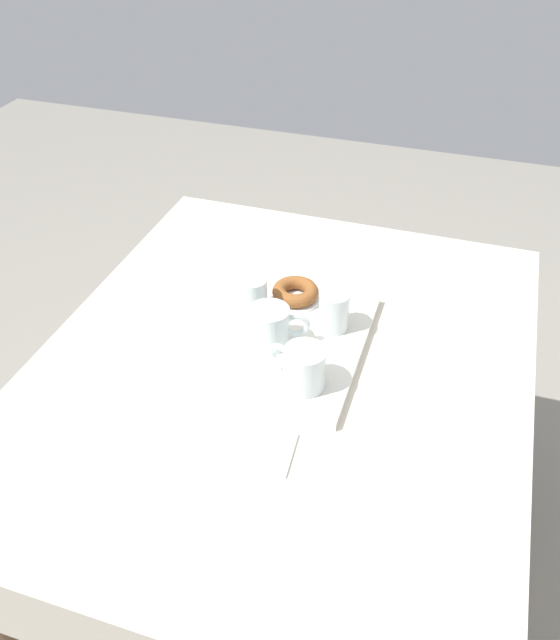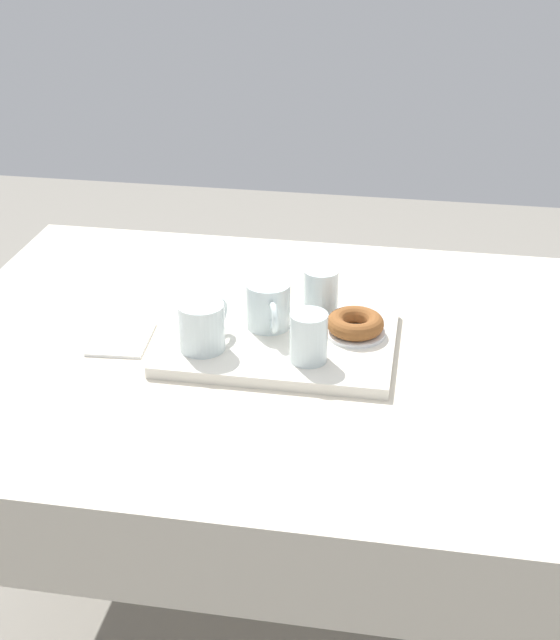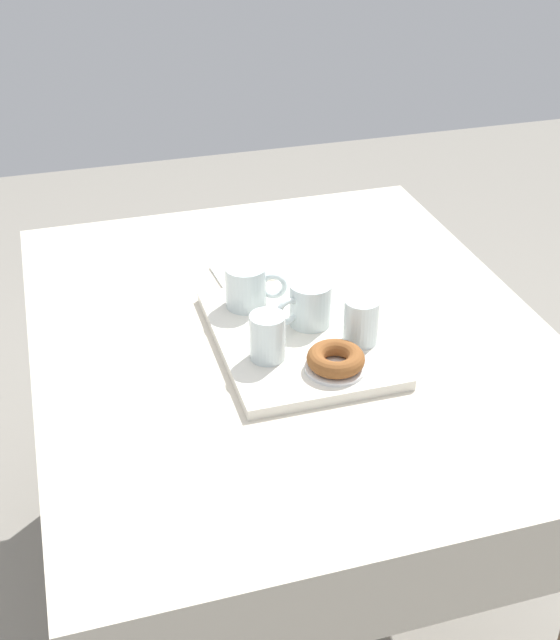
{
  "view_description": "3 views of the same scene",
  "coord_description": "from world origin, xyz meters",
  "px_view_note": "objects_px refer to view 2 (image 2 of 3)",
  "views": [
    {
      "loc": [
        1.0,
        0.32,
        1.7
      ],
      "look_at": [
        -0.09,
        -0.03,
        0.81
      ],
      "focal_mm": 37.32,
      "sensor_mm": 36.0,
      "label": 1
    },
    {
      "loc": [
        -0.3,
        1.45,
        1.6
      ],
      "look_at": [
        -0.05,
        -0.03,
        0.81
      ],
      "focal_mm": 50.59,
      "sensor_mm": 36.0,
      "label": 2
    },
    {
      "loc": [
        -1.36,
        0.42,
        1.68
      ],
      "look_at": [
        -0.04,
        0.03,
        0.83
      ],
      "focal_mm": 46.95,
      "sensor_mm": 36.0,
      "label": 3
    }
  ],
  "objects_px": {
    "dining_table": "(253,391)",
    "water_glass_near": "(321,294)",
    "tea_mug_left": "(268,307)",
    "tea_mug_right": "(202,327)",
    "donut_plate_left": "(355,333)",
    "paper_napkin": "(121,339)",
    "serving_tray": "(280,342)",
    "sugar_donut_left": "(355,323)",
    "water_glass_far": "(309,340)"
  },
  "relations": [
    {
      "from": "dining_table",
      "to": "water_glass_near",
      "type": "xyz_separation_m",
      "value": [
        -0.11,
        -0.11,
        0.17
      ]
    },
    {
      "from": "tea_mug_left",
      "to": "tea_mug_right",
      "type": "distance_m",
      "value": 0.14
    },
    {
      "from": "tea_mug_left",
      "to": "donut_plate_left",
      "type": "relative_size",
      "value": 1.1
    },
    {
      "from": "water_glass_near",
      "to": "donut_plate_left",
      "type": "relative_size",
      "value": 0.8
    },
    {
      "from": "paper_napkin",
      "to": "serving_tray",
      "type": "bearing_deg",
      "value": -174.94
    },
    {
      "from": "donut_plate_left",
      "to": "sugar_donut_left",
      "type": "distance_m",
      "value": 0.02
    },
    {
      "from": "water_glass_far",
      "to": "donut_plate_left",
      "type": "relative_size",
      "value": 0.8
    },
    {
      "from": "dining_table",
      "to": "paper_napkin",
      "type": "height_order",
      "value": "paper_napkin"
    },
    {
      "from": "water_glass_far",
      "to": "paper_napkin",
      "type": "xyz_separation_m",
      "value": [
        0.36,
        -0.05,
        -0.06
      ]
    },
    {
      "from": "water_glass_near",
      "to": "donut_plate_left",
      "type": "distance_m",
      "value": 0.11
    },
    {
      "from": "dining_table",
      "to": "tea_mug_right",
      "type": "xyz_separation_m",
      "value": [
        0.08,
        0.07,
        0.17
      ]
    },
    {
      "from": "water_glass_near",
      "to": "dining_table",
      "type": "bearing_deg",
      "value": 43.09
    },
    {
      "from": "dining_table",
      "to": "donut_plate_left",
      "type": "bearing_deg",
      "value": -171.21
    },
    {
      "from": "tea_mug_right",
      "to": "water_glass_near",
      "type": "distance_m",
      "value": 0.26
    },
    {
      "from": "serving_tray",
      "to": "water_glass_near",
      "type": "distance_m",
      "value": 0.14
    },
    {
      "from": "donut_plate_left",
      "to": "sugar_donut_left",
      "type": "bearing_deg",
      "value": -90.0
    },
    {
      "from": "water_glass_near",
      "to": "sugar_donut_left",
      "type": "relative_size",
      "value": 0.85
    },
    {
      "from": "tea_mug_right",
      "to": "tea_mug_left",
      "type": "bearing_deg",
      "value": -135.34
    },
    {
      "from": "donut_plate_left",
      "to": "paper_napkin",
      "type": "bearing_deg",
      "value": 7.66
    },
    {
      "from": "water_glass_near",
      "to": "sugar_donut_left",
      "type": "height_order",
      "value": "water_glass_near"
    },
    {
      "from": "tea_mug_right",
      "to": "sugar_donut_left",
      "type": "distance_m",
      "value": 0.28
    },
    {
      "from": "donut_plate_left",
      "to": "paper_napkin",
      "type": "relative_size",
      "value": 0.83
    },
    {
      "from": "tea_mug_left",
      "to": "tea_mug_right",
      "type": "relative_size",
      "value": 0.99
    },
    {
      "from": "tea_mug_left",
      "to": "water_glass_far",
      "type": "distance_m",
      "value": 0.14
    },
    {
      "from": "tea_mug_right",
      "to": "serving_tray",
      "type": "bearing_deg",
      "value": -153.37
    },
    {
      "from": "tea_mug_right",
      "to": "water_glass_far",
      "type": "bearing_deg",
      "value": 176.8
    },
    {
      "from": "serving_tray",
      "to": "donut_plate_left",
      "type": "xyz_separation_m",
      "value": [
        -0.14,
        -0.03,
        0.01
      ]
    },
    {
      "from": "tea_mug_left",
      "to": "donut_plate_left",
      "type": "distance_m",
      "value": 0.17
    },
    {
      "from": "donut_plate_left",
      "to": "tea_mug_right",
      "type": "bearing_deg",
      "value": 20.04
    },
    {
      "from": "tea_mug_left",
      "to": "sugar_donut_left",
      "type": "height_order",
      "value": "tea_mug_left"
    },
    {
      "from": "water_glass_far",
      "to": "sugar_donut_left",
      "type": "xyz_separation_m",
      "value": [
        -0.07,
        -0.11,
        -0.02
      ]
    },
    {
      "from": "donut_plate_left",
      "to": "sugar_donut_left",
      "type": "xyz_separation_m",
      "value": [
        0.0,
        -0.0,
        0.02
      ]
    },
    {
      "from": "tea_mug_left",
      "to": "paper_napkin",
      "type": "distance_m",
      "value": 0.29
    },
    {
      "from": "water_glass_near",
      "to": "donut_plate_left",
      "type": "bearing_deg",
      "value": 134.13
    },
    {
      "from": "tea_mug_left",
      "to": "paper_napkin",
      "type": "xyz_separation_m",
      "value": [
        0.27,
        0.06,
        -0.06
      ]
    },
    {
      "from": "tea_mug_left",
      "to": "tea_mug_right",
      "type": "bearing_deg",
      "value": 44.66
    },
    {
      "from": "serving_tray",
      "to": "water_glass_near",
      "type": "xyz_separation_m",
      "value": [
        -0.06,
        -0.11,
        0.05
      ]
    },
    {
      "from": "sugar_donut_left",
      "to": "paper_napkin",
      "type": "height_order",
      "value": "sugar_donut_left"
    },
    {
      "from": "serving_tray",
      "to": "water_glass_far",
      "type": "bearing_deg",
      "value": 130.45
    },
    {
      "from": "water_glass_near",
      "to": "sugar_donut_left",
      "type": "distance_m",
      "value": 0.11
    },
    {
      "from": "tea_mug_right",
      "to": "water_glass_far",
      "type": "relative_size",
      "value": 1.37
    },
    {
      "from": "tea_mug_right",
      "to": "water_glass_far",
      "type": "distance_m",
      "value": 0.19
    },
    {
      "from": "dining_table",
      "to": "tea_mug_right",
      "type": "distance_m",
      "value": 0.2
    },
    {
      "from": "tea_mug_left",
      "to": "paper_napkin",
      "type": "height_order",
      "value": "tea_mug_left"
    },
    {
      "from": "serving_tray",
      "to": "donut_plate_left",
      "type": "relative_size",
      "value": 3.77
    },
    {
      "from": "dining_table",
      "to": "serving_tray",
      "type": "relative_size",
      "value": 2.91
    },
    {
      "from": "tea_mug_right",
      "to": "paper_napkin",
      "type": "bearing_deg",
      "value": -12.77
    },
    {
      "from": "tea_mug_left",
      "to": "water_glass_near",
      "type": "xyz_separation_m",
      "value": [
        -0.09,
        -0.07,
        -0.0
      ]
    },
    {
      "from": "serving_tray",
      "to": "water_glass_far",
      "type": "height_order",
      "value": "water_glass_far"
    },
    {
      "from": "donut_plate_left",
      "to": "water_glass_near",
      "type": "bearing_deg",
      "value": -45.87
    }
  ]
}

